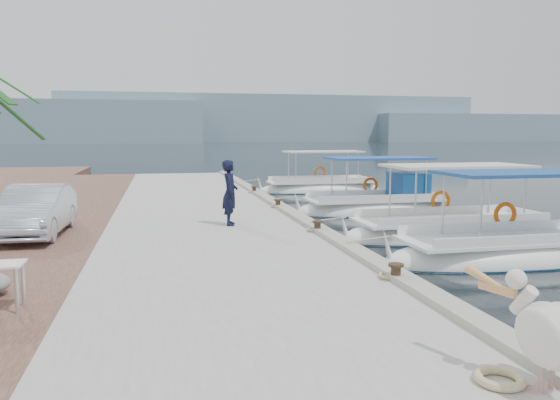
# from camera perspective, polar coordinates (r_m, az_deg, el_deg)

# --- Properties ---
(ground) EXTENTS (400.00, 400.00, 0.00)m
(ground) POSITION_cam_1_polar(r_m,az_deg,el_deg) (13.57, 7.14, -6.54)
(ground) COLOR black
(ground) RESTS_ON ground
(concrete_quay) EXTENTS (6.00, 40.00, 0.50)m
(concrete_quay) POSITION_cam_1_polar(r_m,az_deg,el_deg) (17.72, -7.58, -2.55)
(concrete_quay) COLOR #9D9D98
(concrete_quay) RESTS_ON ground
(quay_curb) EXTENTS (0.44, 40.00, 0.12)m
(quay_curb) POSITION_cam_1_polar(r_m,az_deg,el_deg) (18.12, 1.20, -1.29)
(quay_curb) COLOR #9D998B
(quay_curb) RESTS_ON concrete_quay
(cobblestone_strip) EXTENTS (4.00, 40.00, 0.50)m
(cobblestone_strip) POSITION_cam_1_polar(r_m,az_deg,el_deg) (18.01, -23.66, -2.92)
(cobblestone_strip) COLOR brown
(cobblestone_strip) RESTS_ON ground
(distant_hills) EXTENTS (330.00, 60.00, 18.00)m
(distant_hills) POSITION_cam_1_polar(r_m,az_deg,el_deg) (216.66, -3.48, 8.09)
(distant_hills) COLOR gray
(distant_hills) RESTS_ON ground
(fishing_caique_b) EXTENTS (7.38, 2.29, 2.83)m
(fishing_caique_b) POSITION_cam_1_polar(r_m,az_deg,el_deg) (14.97, 23.70, -5.32)
(fishing_caique_b) COLOR white
(fishing_caique_b) RESTS_ON ground
(fishing_caique_c) EXTENTS (7.00, 2.36, 2.83)m
(fishing_caique_c) POSITION_cam_1_polar(r_m,az_deg,el_deg) (17.39, 17.24, -3.40)
(fishing_caique_c) COLOR white
(fishing_caique_c) RESTS_ON ground
(fishing_caique_d) EXTENTS (6.58, 2.41, 2.83)m
(fishing_caique_d) POSITION_cam_1_polar(r_m,az_deg,el_deg) (22.20, 10.00, -0.82)
(fishing_caique_d) COLOR white
(fishing_caique_d) RESTS_ON ground
(fishing_caique_e) EXTENTS (6.94, 2.20, 2.83)m
(fishing_caique_e) POSITION_cam_1_polar(r_m,az_deg,el_deg) (29.81, 4.18, 1.09)
(fishing_caique_e) COLOR white
(fishing_caique_e) RESTS_ON ground
(mooring_bollards) EXTENTS (0.28, 20.28, 0.33)m
(mooring_bollards) POSITION_cam_1_polar(r_m,az_deg,el_deg) (14.72, 3.93, -2.69)
(mooring_bollards) COLOR black
(mooring_bollards) RESTS_ON concrete_quay
(pelican) EXTENTS (0.76, 1.54, 1.20)m
(pelican) POSITION_cam_1_polar(r_m,az_deg,el_deg) (6.41, 26.05, -12.26)
(pelican) COLOR tan
(pelican) RESTS_ON concrete_quay
(fisherman) EXTENTS (0.54, 0.74, 1.90)m
(fisherman) POSITION_cam_1_polar(r_m,az_deg,el_deg) (15.88, -5.25, 0.76)
(fisherman) COLOR black
(fisherman) RESTS_ON concrete_quay
(parked_car) EXTENTS (1.52, 4.04, 1.32)m
(parked_car) POSITION_cam_1_polar(r_m,az_deg,el_deg) (15.60, -24.15, -1.01)
(parked_car) COLOR silver
(parked_car) RESTS_ON cobblestone_strip
(folding_table) EXTENTS (0.55, 0.55, 0.73)m
(folding_table) POSITION_cam_1_polar(r_m,az_deg,el_deg) (9.20, -26.81, -7.18)
(folding_table) COLOR silver
(folding_table) RESTS_ON cobblestone_strip
(rope_coil) EXTENTS (0.54, 0.54, 0.10)m
(rope_coil) POSITION_cam_1_polar(r_m,az_deg,el_deg) (6.55, 21.97, -16.93)
(rope_coil) COLOR #C6B284
(rope_coil) RESTS_ON concrete_quay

